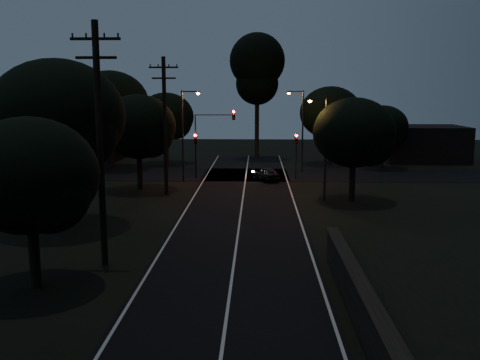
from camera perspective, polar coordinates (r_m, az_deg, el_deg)
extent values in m
cube|color=black|center=(31.70, -0.12, -5.04)|extent=(8.00, 70.00, 0.02)
cube|color=black|center=(51.30, 0.66, 0.58)|extent=(60.00, 8.00, 0.02)
cube|color=beige|center=(31.69, -0.12, -5.02)|extent=(0.12, 70.00, 0.01)
cube|color=beige|center=(32.04, -6.86, -4.93)|extent=(0.12, 70.00, 0.01)
cube|color=beige|center=(31.79, 6.68, -5.04)|extent=(0.12, 70.00, 0.01)
cylinder|color=black|center=(24.82, -14.71, 3.48)|extent=(0.30, 0.30, 11.00)
cube|color=black|center=(24.79, -15.18, 14.34)|extent=(2.20, 0.12, 0.12)
cube|color=black|center=(24.74, -15.10, 12.49)|extent=(1.80, 0.12, 0.12)
cylinder|color=black|center=(41.36, -8.01, 5.64)|extent=(0.30, 0.30, 10.50)
cube|color=black|center=(41.31, -8.16, 11.81)|extent=(2.20, 0.12, 0.12)
cube|color=black|center=(41.28, -8.13, 10.70)|extent=(1.80, 0.12, 0.12)
cylinder|color=black|center=(23.53, -21.08, -7.63)|extent=(0.44, 0.44, 2.59)
ellipsoid|color=black|center=(22.81, -21.58, 0.47)|extent=(5.50, 5.50, 4.68)
sphere|color=black|center=(22.03, -19.75, -1.18)|extent=(3.30, 3.30, 3.30)
cylinder|color=black|center=(33.35, -18.47, -1.66)|extent=(0.44, 0.44, 3.60)
ellipsoid|color=black|center=(32.80, -18.90, 6.45)|extent=(7.77, 7.77, 6.61)
sphere|color=black|center=(31.66, -17.01, 5.05)|extent=(4.66, 4.66, 4.66)
cylinder|color=black|center=(44.21, -10.65, 0.82)|extent=(0.44, 0.44, 2.85)
ellipsoid|color=black|center=(43.81, -10.80, 5.61)|extent=(6.07, 6.07, 5.16)
sphere|color=black|center=(43.04, -9.56, 4.77)|extent=(3.64, 3.64, 3.64)
cylinder|color=black|center=(59.88, -7.83, 3.15)|extent=(0.44, 0.44, 2.87)
ellipsoid|color=black|center=(59.59, -7.91, 6.73)|extent=(6.15, 6.15, 5.23)
sphere|color=black|center=(58.84, -6.96, 6.12)|extent=(3.69, 3.69, 3.69)
cylinder|color=black|center=(57.03, -13.48, 3.10)|extent=(0.44, 0.44, 3.73)
ellipsoid|color=black|center=(56.72, -13.67, 7.94)|extent=(7.86, 7.86, 6.68)
sphere|color=black|center=(55.63, -12.48, 7.15)|extent=(4.72, 4.72, 4.72)
cylinder|color=black|center=(59.54, 9.53, 3.19)|extent=(0.44, 0.44, 3.11)
ellipsoid|color=black|center=(59.24, 9.64, 7.10)|extent=(6.69, 6.69, 5.68)
sphere|color=black|center=(58.78, 10.84, 6.39)|extent=(4.01, 4.01, 4.01)
cylinder|color=black|center=(57.55, 14.86, 2.43)|extent=(0.44, 0.44, 2.40)
ellipsoid|color=black|center=(57.26, 14.99, 5.53)|extent=(5.12, 5.12, 4.36)
sphere|color=black|center=(57.01, 15.97, 4.96)|extent=(3.07, 3.07, 3.07)
cylinder|color=black|center=(39.83, 11.87, -0.21)|extent=(0.44, 0.44, 2.79)
ellipsoid|color=black|center=(39.39, 12.05, 4.98)|extent=(5.92, 5.92, 5.03)
sphere|color=black|center=(39.06, 13.67, 4.01)|extent=(3.55, 3.55, 3.55)
cylinder|color=black|center=(63.78, 1.82, 5.96)|extent=(0.50, 0.50, 8.06)
sphere|color=black|center=(63.76, 1.85, 12.61)|extent=(6.45, 6.45, 6.45)
sphere|color=black|center=(63.67, 1.84, 10.24)|extent=(4.98, 4.98, 4.98)
cube|color=black|center=(64.47, -17.25, 3.95)|extent=(10.00, 8.00, 4.40)
cube|color=black|center=(64.78, 18.90, 3.71)|extent=(9.00, 7.00, 4.00)
cylinder|color=black|center=(49.40, -4.74, 2.06)|extent=(0.12, 0.12, 3.20)
cube|color=black|center=(49.18, -4.77, 4.43)|extent=(0.28, 0.22, 0.90)
sphere|color=#FF0705|center=(49.03, -4.79, 4.77)|extent=(0.22, 0.22, 0.22)
cylinder|color=black|center=(49.20, 5.98, 2.01)|extent=(0.12, 0.12, 3.20)
cube|color=black|center=(48.98, 6.02, 4.39)|extent=(0.28, 0.22, 0.90)
sphere|color=#FF0705|center=(48.83, 6.03, 4.73)|extent=(0.22, 0.22, 0.22)
cylinder|color=black|center=(49.30, -4.75, 3.10)|extent=(0.12, 0.12, 5.00)
cube|color=black|center=(48.76, -0.68, 6.95)|extent=(0.28, 0.22, 0.90)
sphere|color=#FF0705|center=(48.62, -0.69, 7.30)|extent=(0.22, 0.22, 0.22)
cube|color=black|center=(48.87, -2.75, 6.95)|extent=(3.50, 0.08, 0.08)
cylinder|color=black|center=(47.29, -6.14, 4.63)|extent=(0.16, 0.16, 8.00)
cube|color=black|center=(47.03, -5.37, 9.38)|extent=(1.40, 0.10, 0.10)
cube|color=black|center=(46.95, -4.51, 9.33)|extent=(0.35, 0.22, 0.12)
sphere|color=orange|center=(46.95, -4.51, 9.21)|extent=(0.26, 0.26, 0.26)
cylinder|color=black|center=(53.00, 6.69, 5.15)|extent=(0.16, 0.16, 8.00)
cube|color=black|center=(52.79, 6.01, 9.38)|extent=(1.40, 0.10, 0.10)
cube|color=black|center=(52.75, 5.24, 9.34)|extent=(0.35, 0.22, 0.12)
sphere|color=orange|center=(52.75, 5.23, 9.23)|extent=(0.26, 0.26, 0.26)
cylinder|color=black|center=(39.20, 9.10, 3.20)|extent=(0.16, 0.16, 7.50)
cube|color=black|center=(38.91, 8.36, 8.56)|extent=(1.20, 0.10, 0.10)
cube|color=black|center=(38.85, 7.47, 8.51)|extent=(0.35, 0.22, 0.12)
sphere|color=orange|center=(38.85, 7.46, 8.36)|extent=(0.26, 0.26, 0.26)
imported|color=black|center=(47.93, 2.82, 0.66)|extent=(2.70, 3.86, 1.22)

